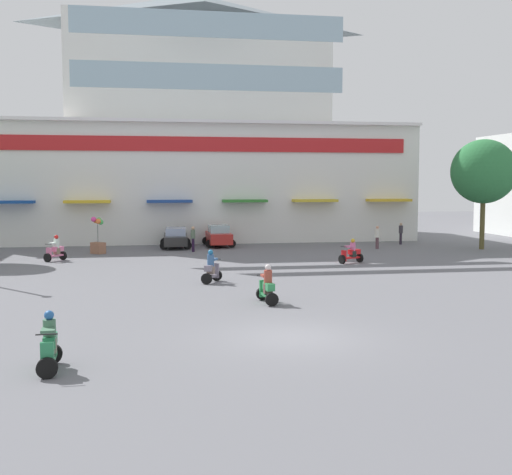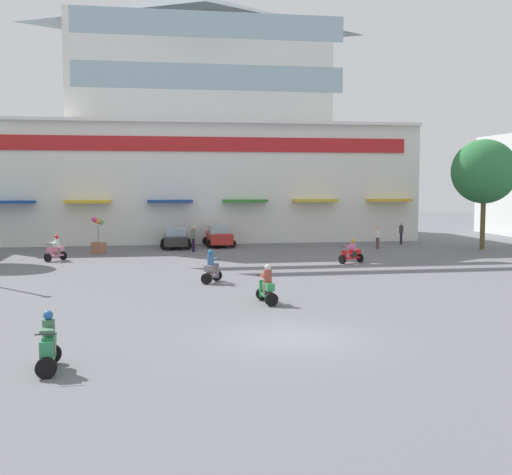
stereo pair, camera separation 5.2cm
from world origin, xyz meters
name	(u,v)px [view 1 (the left image)]	position (x,y,z in m)	size (l,w,h in m)	color
ground_plane	(235,276)	(0.00, 13.00, 0.00)	(128.00, 128.00, 0.00)	slate
colonial_building	(197,135)	(0.00, 36.85, 8.77)	(34.32, 18.72, 20.58)	silver
plaza_tree_1	(484,172)	(19.00, 23.18, 5.46)	(4.64, 4.08, 7.72)	brown
parked_car_0	(176,238)	(-2.31, 27.78, 0.73)	(2.34, 4.42, 1.45)	#2A2929
parked_car_1	(219,236)	(0.87, 28.30, 0.78)	(2.23, 4.03, 1.56)	#AF2622
scooter_rider_0	(55,250)	(-9.79, 21.15, 0.65)	(1.27, 1.44, 1.57)	black
scooter_rider_2	(351,253)	(7.48, 17.19, 0.59)	(1.57, 1.05, 1.44)	black
scooter_rider_3	(267,287)	(0.30, 5.65, 0.64)	(0.66, 1.52, 1.56)	black
scooter_rider_4	(49,346)	(-6.81, -2.40, 0.64)	(0.59, 1.50, 1.53)	black
scooter_rider_5	(211,269)	(-1.35, 11.22, 0.66)	(1.11, 1.42, 1.58)	black
pedestrian_0	(193,237)	(-1.26, 24.82, 1.02)	(0.38, 0.38, 1.74)	black
pedestrian_1	(377,236)	(11.80, 24.66, 0.92)	(0.41, 0.41, 1.63)	brown
pedestrian_2	(401,232)	(14.68, 27.41, 0.96)	(0.35, 0.35, 1.66)	#261E2C
balloon_vendor_cart	(98,240)	(-7.55, 24.74, 0.93)	(1.06, 1.06, 2.47)	#98654B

